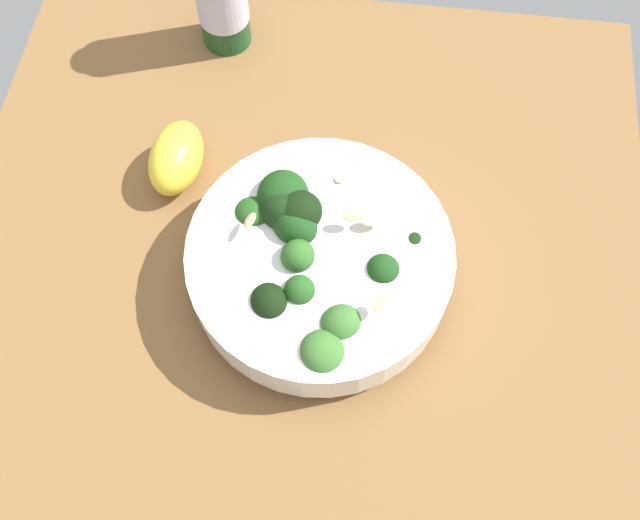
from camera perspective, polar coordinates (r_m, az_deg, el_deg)
ground_plane at (r=67.24cm, az=-1.81°, el=-0.46°), size 64.12×64.12×4.18cm
bowl_of_broccoli at (r=60.85cm, az=-0.22°, el=0.05°), size 22.62×22.62×9.32cm
lemon_wedge at (r=68.92cm, az=-11.42°, el=8.00°), size 5.43×8.23×5.00cm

